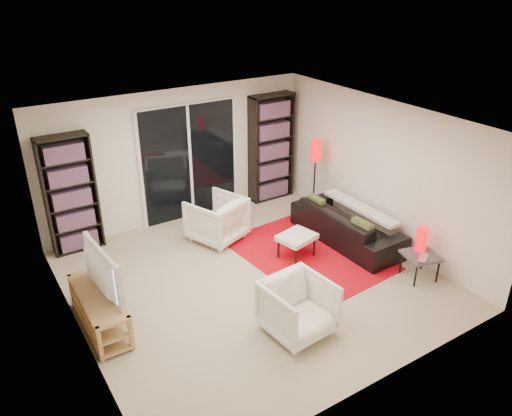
# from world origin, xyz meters

# --- Properties ---
(floor) EXTENTS (5.00, 5.00, 0.00)m
(floor) POSITION_xyz_m (0.00, 0.00, 0.00)
(floor) COLOR beige
(floor) RESTS_ON ground
(wall_back) EXTENTS (5.00, 0.02, 2.40)m
(wall_back) POSITION_xyz_m (0.00, 2.50, 1.20)
(wall_back) COLOR white
(wall_back) RESTS_ON ground
(wall_front) EXTENTS (5.00, 0.02, 2.40)m
(wall_front) POSITION_xyz_m (0.00, -2.50, 1.20)
(wall_front) COLOR white
(wall_front) RESTS_ON ground
(wall_left) EXTENTS (0.02, 5.00, 2.40)m
(wall_left) POSITION_xyz_m (-2.50, 0.00, 1.20)
(wall_left) COLOR white
(wall_left) RESTS_ON ground
(wall_right) EXTENTS (0.02, 5.00, 2.40)m
(wall_right) POSITION_xyz_m (2.50, 0.00, 1.20)
(wall_right) COLOR white
(wall_right) RESTS_ON ground
(ceiling) EXTENTS (5.00, 5.00, 0.02)m
(ceiling) POSITION_xyz_m (0.00, 0.00, 2.40)
(ceiling) COLOR white
(ceiling) RESTS_ON wall_back
(sliding_door) EXTENTS (1.92, 0.08, 2.16)m
(sliding_door) POSITION_xyz_m (0.20, 2.46, 1.05)
(sliding_door) COLOR white
(sliding_door) RESTS_ON ground
(bookshelf_left) EXTENTS (0.80, 0.30, 1.95)m
(bookshelf_left) POSITION_xyz_m (-1.95, 2.33, 0.98)
(bookshelf_left) COLOR black
(bookshelf_left) RESTS_ON ground
(bookshelf_right) EXTENTS (0.90, 0.30, 2.10)m
(bookshelf_right) POSITION_xyz_m (1.90, 2.33, 1.05)
(bookshelf_right) COLOR black
(bookshelf_right) RESTS_ON ground
(tv_stand) EXTENTS (0.44, 1.36, 0.50)m
(tv_stand) POSITION_xyz_m (-2.25, 0.13, 0.26)
(tv_stand) COLOR tan
(tv_stand) RESTS_ON floor
(tv) EXTENTS (0.22, 1.10, 0.63)m
(tv) POSITION_xyz_m (-2.23, 0.13, 0.82)
(tv) COLOR black
(tv) RESTS_ON tv_stand
(rug) EXTENTS (2.02, 2.62, 0.01)m
(rug) POSITION_xyz_m (1.15, 0.12, 0.01)
(rug) COLOR red
(rug) RESTS_ON floor
(sofa) EXTENTS (0.86, 2.11, 0.61)m
(sofa) POSITION_xyz_m (1.97, 0.14, 0.31)
(sofa) COLOR black
(sofa) RESTS_ON floor
(armchair_back) EXTENTS (1.06, 1.08, 0.77)m
(armchair_back) POSITION_xyz_m (0.14, 1.38, 0.38)
(armchair_back) COLOR white
(armchair_back) RESTS_ON floor
(armchair_front) EXTENTS (0.85, 0.87, 0.73)m
(armchair_front) POSITION_xyz_m (-0.15, -1.32, 0.37)
(armchair_front) COLOR white
(armchair_front) RESTS_ON floor
(ottoman) EXTENTS (0.65, 0.57, 0.40)m
(ottoman) POSITION_xyz_m (0.94, 0.17, 0.35)
(ottoman) COLOR white
(ottoman) RESTS_ON floor
(side_table) EXTENTS (0.58, 0.58, 0.40)m
(side_table) POSITION_xyz_m (2.13, -1.30, 0.35)
(side_table) COLOR #46464B
(side_table) RESTS_ON floor
(laptop) EXTENTS (0.35, 0.32, 0.02)m
(laptop) POSITION_xyz_m (2.08, -1.43, 0.41)
(laptop) COLOR silver
(laptop) RESTS_ON side_table
(table_lamp) EXTENTS (0.17, 0.17, 0.38)m
(table_lamp) POSITION_xyz_m (2.22, -1.20, 0.59)
(table_lamp) COLOR red
(table_lamp) RESTS_ON side_table
(floor_lamp) EXTENTS (0.22, 0.22, 1.44)m
(floor_lamp) POSITION_xyz_m (2.18, 1.31, 1.10)
(floor_lamp) COLOR black
(floor_lamp) RESTS_ON floor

